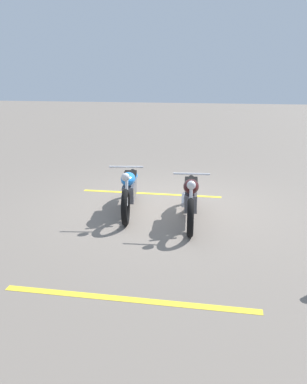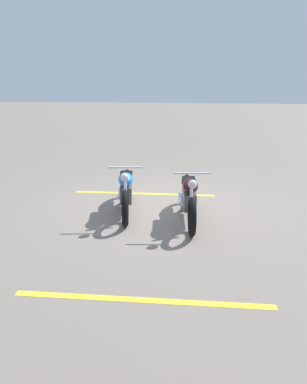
{
  "view_description": "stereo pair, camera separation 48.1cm",
  "coord_description": "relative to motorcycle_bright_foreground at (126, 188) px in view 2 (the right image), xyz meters",
  "views": [
    {
      "loc": [
        7.73,
        1.18,
        2.65
      ],
      "look_at": [
        1.17,
        0.0,
        0.65
      ],
      "focal_mm": 37.11,
      "sensor_mm": 36.0,
      "label": 1
    },
    {
      "loc": [
        7.8,
        0.71,
        2.65
      ],
      "look_at": [
        1.17,
        0.0,
        0.65
      ],
      "focal_mm": 37.11,
      "sensor_mm": 36.0,
      "label": 2
    }
  ],
  "objects": [
    {
      "name": "motorcycle_bright_foreground",
      "position": [
        0.0,
        0.0,
        0.0
      ],
      "size": [
        2.22,
        0.68,
        1.04
      ],
      "rotation": [
        0.0,
        0.0,
        0.15
      ],
      "color": "black",
      "rests_on": "ground"
    },
    {
      "name": "parking_stripe_mid",
      "position": [
        3.24,
        0.75,
        -0.46
      ],
      "size": [
        0.13,
        3.2,
        0.01
      ],
      "primitive_type": "cube",
      "rotation": [
        0.0,
        0.0,
        1.58
      ],
      "color": "yellow",
      "rests_on": "ground"
    },
    {
      "name": "ground_plane",
      "position": [
        -0.35,
        0.63,
        -0.46
      ],
      "size": [
        60.0,
        60.0,
        0.0
      ],
      "primitive_type": "plane",
      "color": "slate"
    },
    {
      "name": "parking_stripe_near",
      "position": [
        -1.18,
        0.21,
        -0.46
      ],
      "size": [
        0.13,
        3.2,
        0.01
      ],
      "primitive_type": "cube",
      "rotation": [
        0.0,
        0.0,
        1.58
      ],
      "color": "yellow",
      "rests_on": "ground"
    },
    {
      "name": "motorcycle_dark_foreground",
      "position": [
        0.31,
        1.25,
        0.0
      ],
      "size": [
        2.23,
        0.62,
        1.04
      ],
      "rotation": [
        0.0,
        0.0,
        0.08
      ],
      "color": "black",
      "rests_on": "ground"
    }
  ]
}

